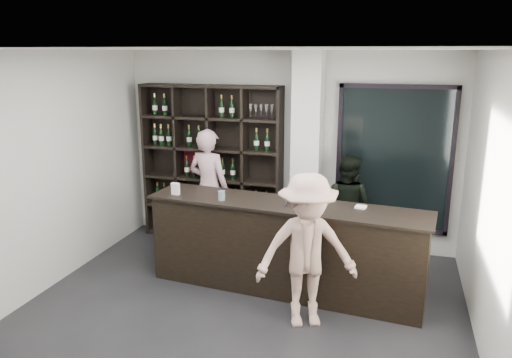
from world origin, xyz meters
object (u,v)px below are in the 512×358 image
(wine_shelf, at_px, (212,164))
(taster_pink, at_px, (209,188))
(customer, at_px, (307,251))
(taster_black, at_px, (346,206))
(tasting_counter, at_px, (285,247))

(wine_shelf, xyz_separation_m, taster_pink, (0.05, -0.27, -0.31))
(taster_pink, relative_size, customer, 1.06)
(taster_black, relative_size, customer, 0.89)
(taster_pink, bearing_deg, wine_shelf, -68.39)
(tasting_counter, height_order, taster_pink, taster_pink)
(wine_shelf, relative_size, customer, 1.43)
(taster_black, bearing_deg, customer, 102.19)
(wine_shelf, relative_size, tasting_counter, 0.70)
(wine_shelf, bearing_deg, customer, -48.73)
(tasting_counter, relative_size, taster_pink, 1.91)
(wine_shelf, relative_size, taster_black, 1.61)
(wine_shelf, height_order, customer, wine_shelf)
(taster_pink, distance_m, taster_black, 2.06)
(taster_pink, bearing_deg, tasting_counter, 151.64)
(wine_shelf, bearing_deg, taster_pink, -79.52)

